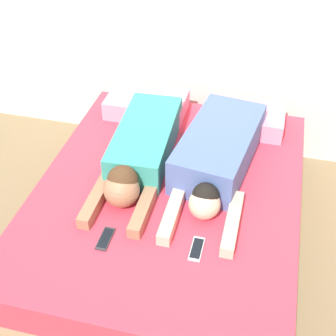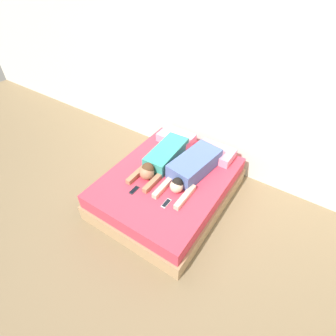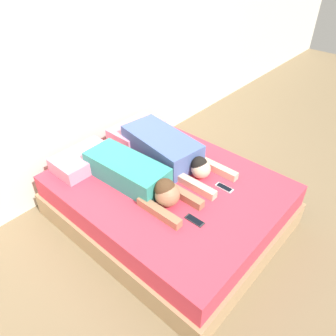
{
  "view_description": "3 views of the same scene",
  "coord_description": "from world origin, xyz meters",
  "px_view_note": "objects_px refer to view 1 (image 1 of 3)",
  "views": [
    {
      "loc": [
        0.5,
        -1.99,
        2.3
      ],
      "look_at": [
        0.0,
        0.0,
        0.61
      ],
      "focal_mm": 50.0,
      "sensor_mm": 36.0,
      "label": 1
    },
    {
      "loc": [
        1.45,
        -2.18,
        2.97
      ],
      "look_at": [
        0.0,
        0.0,
        0.61
      ],
      "focal_mm": 28.0,
      "sensor_mm": 36.0,
      "label": 2
    },
    {
      "loc": [
        -1.67,
        -1.49,
        2.32
      ],
      "look_at": [
        0.0,
        0.0,
        0.61
      ],
      "focal_mm": 35.0,
      "sensor_mm": 36.0,
      "label": 3
    }
  ],
  "objects_px": {
    "cell_phone_right": "(197,249)",
    "pillow_head_right": "(243,118)",
    "pillow_head_left": "(147,105)",
    "person_right": "(217,155)",
    "cell_phone_left": "(105,239)",
    "person_left": "(140,151)",
    "bed": "(168,215)"
  },
  "relations": [
    {
      "from": "person_left",
      "to": "cell_phone_left",
      "type": "bearing_deg",
      "value": -90.09
    },
    {
      "from": "pillow_head_left",
      "to": "cell_phone_right",
      "type": "height_order",
      "value": "pillow_head_left"
    },
    {
      "from": "person_left",
      "to": "person_right",
      "type": "height_order",
      "value": "person_right"
    },
    {
      "from": "cell_phone_right",
      "to": "pillow_head_right",
      "type": "bearing_deg",
      "value": 85.76
    },
    {
      "from": "pillow_head_right",
      "to": "cell_phone_left",
      "type": "relative_size",
      "value": 3.47
    },
    {
      "from": "person_left",
      "to": "pillow_head_right",
      "type": "bearing_deg",
      "value": 46.05
    },
    {
      "from": "pillow_head_left",
      "to": "pillow_head_right",
      "type": "height_order",
      "value": "same"
    },
    {
      "from": "pillow_head_left",
      "to": "cell_phone_right",
      "type": "bearing_deg",
      "value": -62.93
    },
    {
      "from": "bed",
      "to": "cell_phone_right",
      "type": "relative_size",
      "value": 12.39
    },
    {
      "from": "bed",
      "to": "person_left",
      "type": "relative_size",
      "value": 1.76
    },
    {
      "from": "bed",
      "to": "cell_phone_left",
      "type": "xyz_separation_m",
      "value": [
        -0.22,
        -0.47,
        0.24
      ]
    },
    {
      "from": "bed",
      "to": "cell_phone_left",
      "type": "height_order",
      "value": "cell_phone_left"
    },
    {
      "from": "cell_phone_left",
      "to": "pillow_head_left",
      "type": "bearing_deg",
      "value": 95.82
    },
    {
      "from": "bed",
      "to": "pillow_head_left",
      "type": "xyz_separation_m",
      "value": [
        -0.34,
        0.75,
        0.3
      ]
    },
    {
      "from": "bed",
      "to": "cell_phone_right",
      "type": "distance_m",
      "value": 0.55
    },
    {
      "from": "cell_phone_right",
      "to": "person_right",
      "type": "bearing_deg",
      "value": 90.95
    },
    {
      "from": "pillow_head_left",
      "to": "person_right",
      "type": "distance_m",
      "value": 0.79
    },
    {
      "from": "person_left",
      "to": "cell_phone_right",
      "type": "xyz_separation_m",
      "value": [
        0.48,
        -0.59,
        -0.1
      ]
    },
    {
      "from": "pillow_head_right",
      "to": "person_left",
      "type": "bearing_deg",
      "value": -133.95
    },
    {
      "from": "cell_phone_left",
      "to": "bed",
      "type": "bearing_deg",
      "value": 65.02
    },
    {
      "from": "pillow_head_left",
      "to": "pillow_head_right",
      "type": "bearing_deg",
      "value": 0.0
    },
    {
      "from": "pillow_head_left",
      "to": "cell_phone_right",
      "type": "xyz_separation_m",
      "value": [
        0.6,
        -1.18,
        -0.06
      ]
    },
    {
      "from": "pillow_head_right",
      "to": "cell_phone_left",
      "type": "height_order",
      "value": "pillow_head_right"
    },
    {
      "from": "pillow_head_right",
      "to": "person_right",
      "type": "xyz_separation_m",
      "value": [
        -0.1,
        -0.52,
        0.05
      ]
    },
    {
      "from": "pillow_head_left",
      "to": "bed",
      "type": "bearing_deg",
      "value": -65.42
    },
    {
      "from": "pillow_head_right",
      "to": "person_left",
      "type": "xyz_separation_m",
      "value": [
        -0.56,
        -0.58,
        0.04
      ]
    },
    {
      "from": "pillow_head_right",
      "to": "person_right",
      "type": "bearing_deg",
      "value": -100.63
    },
    {
      "from": "person_left",
      "to": "cell_phone_right",
      "type": "height_order",
      "value": "person_left"
    },
    {
      "from": "person_right",
      "to": "bed",
      "type": "bearing_deg",
      "value": -136.89
    },
    {
      "from": "pillow_head_left",
      "to": "person_left",
      "type": "bearing_deg",
      "value": -77.85
    },
    {
      "from": "person_left",
      "to": "cell_phone_right",
      "type": "relative_size",
      "value": 7.04
    },
    {
      "from": "pillow_head_left",
      "to": "person_right",
      "type": "height_order",
      "value": "person_right"
    }
  ]
}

